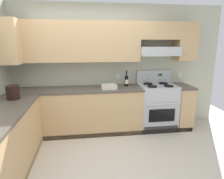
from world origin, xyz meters
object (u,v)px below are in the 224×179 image
Objects in this scene: stove at (157,106)px; bucket at (13,92)px; wine_bottle at (126,80)px; bowl at (109,87)px.

bucket is at bearing -166.76° from stove.
stove is 5.52× the size of bucket.
wine_bottle is 0.44m from bowl.
wine_bottle is at bearing 19.86° from bucket.
wine_bottle is at bearing 26.10° from bowl.
stove is at bearing 5.03° from bowl.
bowl is 1.35× the size of bucket.
stove is at bearing -8.63° from wine_bottle.
stove is 2.75m from bucket.
stove is 0.86m from wine_bottle.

